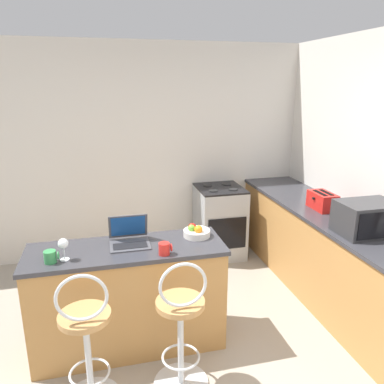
% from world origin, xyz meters
% --- Properties ---
extents(wall_back, '(12.00, 0.06, 2.60)m').
position_xyz_m(wall_back, '(0.00, 2.65, 1.30)').
color(wall_back, silver).
rests_on(wall_back, ground_plane).
extents(breakfast_bar, '(1.54, 0.54, 0.89)m').
position_xyz_m(breakfast_bar, '(-0.44, 0.81, 0.45)').
color(breakfast_bar, '#B27C42').
rests_on(breakfast_bar, ground_plane).
extents(counter_right, '(0.66, 3.15, 0.89)m').
position_xyz_m(counter_right, '(1.59, 1.06, 0.44)').
color(counter_right, '#B27C42').
rests_on(counter_right, ground_plane).
extents(bar_stool_near, '(0.40, 0.40, 1.03)m').
position_xyz_m(bar_stool_near, '(-0.76, 0.27, 0.48)').
color(bar_stool_near, silver).
rests_on(bar_stool_near, ground_plane).
extents(bar_stool_far, '(0.40, 0.40, 1.03)m').
position_xyz_m(bar_stool_far, '(-0.13, 0.27, 0.48)').
color(bar_stool_far, silver).
rests_on(bar_stool_far, ground_plane).
extents(laptop, '(0.31, 0.28, 0.22)m').
position_xyz_m(laptop, '(-0.41, 0.89, 0.94)').
color(laptop, '#47474C').
rests_on(laptop, breakfast_bar).
extents(microwave, '(0.49, 0.35, 0.28)m').
position_xyz_m(microwave, '(1.56, 0.61, 1.03)').
color(microwave, '#2D2D30').
rests_on(microwave, counter_right).
extents(toaster, '(0.20, 0.31, 0.18)m').
position_xyz_m(toaster, '(1.56, 1.28, 0.97)').
color(toaster, red).
rests_on(toaster, counter_right).
extents(stove_range, '(0.55, 0.61, 0.90)m').
position_xyz_m(stove_range, '(0.81, 2.30, 0.44)').
color(stove_range, '#9EA3A8').
rests_on(stove_range, ground_plane).
extents(fruit_bowl, '(0.22, 0.22, 0.11)m').
position_xyz_m(fruit_bowl, '(0.14, 0.90, 0.93)').
color(fruit_bowl, silver).
rests_on(fruit_bowl, breakfast_bar).
extents(wine_glass_short, '(0.07, 0.07, 0.17)m').
position_xyz_m(wine_glass_short, '(-0.89, 0.70, 1.01)').
color(wine_glass_short, silver).
rests_on(wine_glass_short, breakfast_bar).
extents(mug_blue, '(0.10, 0.08, 0.10)m').
position_xyz_m(mug_blue, '(1.75, 1.00, 0.94)').
color(mug_blue, '#2D51AD').
rests_on(mug_blue, counter_right).
extents(mug_red, '(0.10, 0.08, 0.09)m').
position_xyz_m(mug_red, '(-0.17, 0.62, 0.93)').
color(mug_red, red).
rests_on(mug_red, breakfast_bar).
extents(mug_green, '(0.10, 0.09, 0.09)m').
position_xyz_m(mug_green, '(-0.98, 0.68, 0.93)').
color(mug_green, '#338447').
rests_on(mug_green, breakfast_bar).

